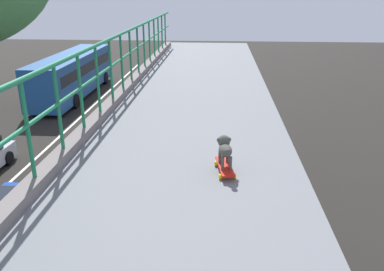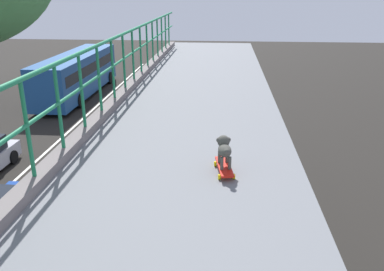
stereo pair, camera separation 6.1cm
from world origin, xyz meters
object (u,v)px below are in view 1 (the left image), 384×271
city_bus (73,73)px  small_dog (225,148)px  toy_skateboard (225,167)px  car_blue_fifth (0,219)px

city_bus → small_dog: size_ratio=30.99×
city_bus → toy_skateboard: toy_skateboard is taller
car_blue_fifth → toy_skateboard: bearing=-41.9°
toy_skateboard → city_bus: bearing=114.3°
car_blue_fifth → city_bus: city_bus is taller
car_blue_fifth → city_bus: size_ratio=0.33×
city_bus → toy_skateboard: 26.56m
small_dog → toy_skateboard: bearing=-79.7°
toy_skateboard → small_dog: (-0.01, 0.03, 0.23)m
car_blue_fifth → toy_skateboard: toy_skateboard is taller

